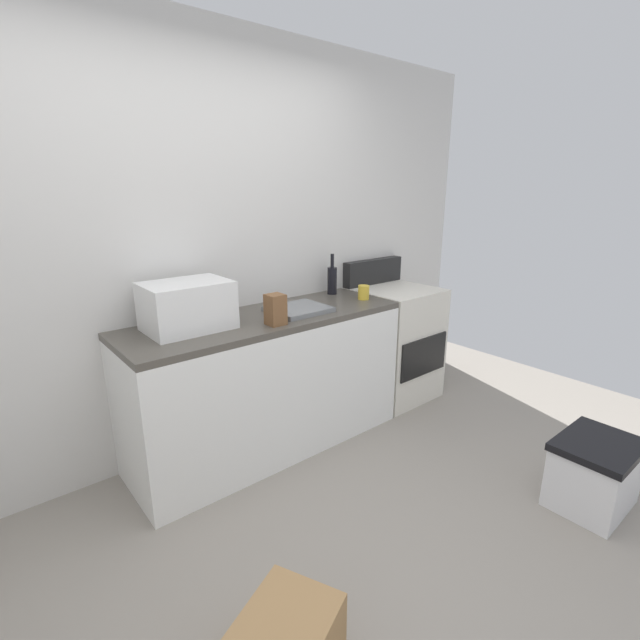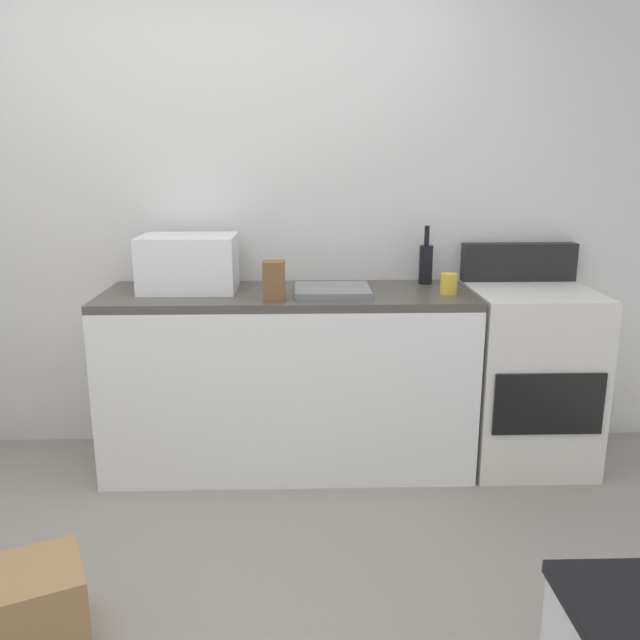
% 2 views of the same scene
% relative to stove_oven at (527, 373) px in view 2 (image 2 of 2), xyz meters
% --- Properties ---
extents(ground_plane, '(6.00, 6.00, 0.00)m').
position_rel_stove_oven_xyz_m(ground_plane, '(-1.52, -1.21, -0.47)').
color(ground_plane, gray).
extents(wall_back, '(5.00, 0.10, 2.60)m').
position_rel_stove_oven_xyz_m(wall_back, '(-1.52, 0.34, 0.83)').
color(wall_back, silver).
rests_on(wall_back, ground_plane).
extents(kitchen_counter, '(1.80, 0.60, 0.90)m').
position_rel_stove_oven_xyz_m(kitchen_counter, '(-1.22, -0.01, -0.02)').
color(kitchen_counter, white).
rests_on(kitchen_counter, ground_plane).
extents(stove_oven, '(0.60, 0.61, 1.10)m').
position_rel_stove_oven_xyz_m(stove_oven, '(0.00, 0.00, 0.00)').
color(stove_oven, silver).
rests_on(stove_oven, ground_plane).
extents(microwave, '(0.46, 0.34, 0.27)m').
position_rel_stove_oven_xyz_m(microwave, '(-1.70, 0.05, 0.57)').
color(microwave, white).
rests_on(microwave, kitchen_counter).
extents(sink_basin, '(0.36, 0.32, 0.03)m').
position_rel_stove_oven_xyz_m(sink_basin, '(-1.00, -0.05, 0.45)').
color(sink_basin, slate).
rests_on(sink_basin, kitchen_counter).
extents(wine_bottle, '(0.07, 0.07, 0.30)m').
position_rel_stove_oven_xyz_m(wine_bottle, '(-0.51, 0.19, 0.54)').
color(wine_bottle, black).
rests_on(wine_bottle, kitchen_counter).
extents(coffee_mug, '(0.08, 0.08, 0.10)m').
position_rel_stove_oven_xyz_m(coffee_mug, '(-0.45, -0.08, 0.48)').
color(coffee_mug, gold).
rests_on(coffee_mug, kitchen_counter).
extents(knife_block, '(0.10, 0.10, 0.18)m').
position_rel_stove_oven_xyz_m(knife_block, '(-1.28, -0.19, 0.52)').
color(knife_block, brown).
rests_on(knife_block, kitchen_counter).
extents(cardboard_box_medium, '(0.54, 0.46, 0.28)m').
position_rel_stove_oven_xyz_m(cardboard_box_medium, '(-2.08, -1.35, -0.32)').
color(cardboard_box_medium, '#A37A4C').
rests_on(cardboard_box_medium, ground_plane).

